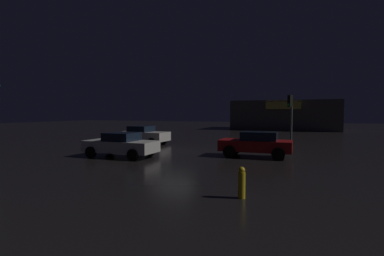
% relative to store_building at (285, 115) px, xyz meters
% --- Properties ---
extents(ground_plane, '(120.00, 120.00, 0.00)m').
position_rel_store_building_xyz_m(ground_plane, '(-4.97, -28.86, -2.15)').
color(ground_plane, black).
extents(store_building, '(14.91, 9.08, 4.29)m').
position_rel_store_building_xyz_m(store_building, '(0.00, 0.00, 0.00)').
color(store_building, '#4C4742').
rests_on(store_building, ground).
extents(traffic_signal_main, '(0.42, 0.42, 3.88)m').
position_rel_store_building_xyz_m(traffic_signal_main, '(1.82, -22.35, 0.59)').
color(traffic_signal_main, '#595B60').
rests_on(traffic_signal_main, ground).
extents(car_near, '(3.97, 2.16, 1.47)m').
position_rel_store_building_xyz_m(car_near, '(-9.08, -26.03, -1.39)').
color(car_near, silver).
rests_on(car_near, ground).
extents(car_far, '(4.17, 1.99, 1.41)m').
position_rel_store_building_xyz_m(car_far, '(-6.82, -32.19, -1.43)').
color(car_far, silver).
rests_on(car_far, ground).
extents(car_crossing, '(4.04, 1.95, 1.45)m').
position_rel_store_building_xyz_m(car_crossing, '(0.34, -29.31, -1.38)').
color(car_crossing, '#A51414').
rests_on(car_crossing, ground).
extents(fire_hydrant, '(0.22, 0.22, 0.94)m').
position_rel_store_building_xyz_m(fire_hydrant, '(1.22, -37.49, -1.68)').
color(fire_hydrant, gold).
rests_on(fire_hydrant, ground).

